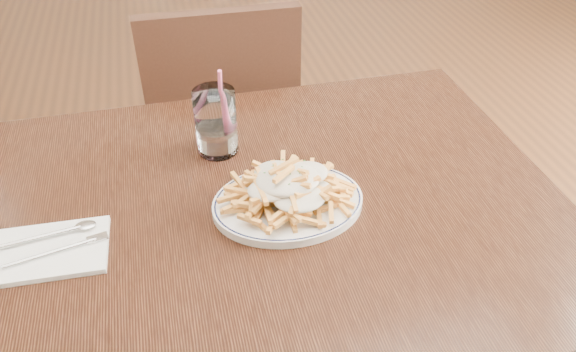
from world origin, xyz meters
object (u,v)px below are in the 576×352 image
object	(u,v)px
table	(234,241)
chair_far	(223,123)
loaded_fries	(288,184)
water_glass	(216,125)
fries_plate	(288,203)

from	to	relation	value
table	chair_far	world-z (taller)	chair_far
table	chair_far	xyz separation A→B (m)	(0.07, 0.66, -0.17)
loaded_fries	water_glass	bearing A→B (deg)	115.04
chair_far	fries_plate	xyz separation A→B (m)	(0.03, -0.68, 0.26)
fries_plate	loaded_fries	xyz separation A→B (m)	(0.00, 0.00, 0.04)
loaded_fries	water_glass	size ratio (longest dim) A/B	1.20
chair_far	fries_plate	world-z (taller)	chair_far
water_glass	loaded_fries	bearing A→B (deg)	-64.96
fries_plate	water_glass	distance (m)	0.23
fries_plate	water_glass	size ratio (longest dim) A/B	1.76
loaded_fries	table	bearing A→B (deg)	169.70
chair_far	loaded_fries	world-z (taller)	chair_far
chair_far	water_glass	bearing A→B (deg)	-97.58
table	fries_plate	size ratio (longest dim) A/B	3.76
table	loaded_fries	world-z (taller)	loaded_fries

